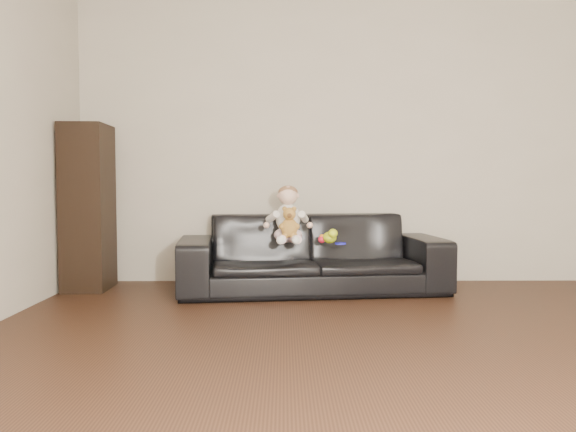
{
  "coord_description": "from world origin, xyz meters",
  "views": [
    {
      "loc": [
        -0.61,
        -2.49,
        0.91
      ],
      "look_at": [
        -0.58,
        2.14,
        0.65
      ],
      "focal_mm": 35.0,
      "sensor_mm": 36.0,
      "label": 1
    }
  ],
  "objects_px": {
    "teddy_bear": "(289,223)",
    "toy_green": "(330,237)",
    "toy_blue_disc": "(340,243)",
    "cabinet": "(88,207)",
    "toy_rattle": "(322,239)",
    "sofa": "(312,253)",
    "baby": "(288,217)"
  },
  "relations": [
    {
      "from": "teddy_bear",
      "to": "toy_green",
      "type": "relative_size",
      "value": 1.82
    },
    {
      "from": "toy_blue_disc",
      "to": "cabinet",
      "type": "bearing_deg",
      "value": 170.8
    },
    {
      "from": "toy_green",
      "to": "toy_rattle",
      "type": "distance_m",
      "value": 0.07
    },
    {
      "from": "sofa",
      "to": "cabinet",
      "type": "bearing_deg",
      "value": 170.93
    },
    {
      "from": "sofa",
      "to": "toy_rattle",
      "type": "bearing_deg",
      "value": -71.11
    },
    {
      "from": "baby",
      "to": "toy_blue_disc",
      "type": "bearing_deg",
      "value": -23.73
    },
    {
      "from": "baby",
      "to": "sofa",
      "type": "bearing_deg",
      "value": 23.81
    },
    {
      "from": "sofa",
      "to": "baby",
      "type": "xyz_separation_m",
      "value": [
        -0.2,
        -0.12,
        0.31
      ]
    },
    {
      "from": "cabinet",
      "to": "teddy_bear",
      "type": "distance_m",
      "value": 1.78
    },
    {
      "from": "baby",
      "to": "toy_rattle",
      "type": "bearing_deg",
      "value": -15.58
    },
    {
      "from": "sofa",
      "to": "toy_green",
      "type": "relative_size",
      "value": 16.17
    },
    {
      "from": "toy_rattle",
      "to": "toy_blue_disc",
      "type": "xyz_separation_m",
      "value": [
        0.14,
        -0.09,
        -0.02
      ]
    },
    {
      "from": "baby",
      "to": "toy_green",
      "type": "relative_size",
      "value": 3.44
    },
    {
      "from": "teddy_bear",
      "to": "toy_blue_disc",
      "type": "bearing_deg",
      "value": -5.21
    },
    {
      "from": "baby",
      "to": "teddy_bear",
      "type": "distance_m",
      "value": 0.15
    },
    {
      "from": "toy_green",
      "to": "toy_rattle",
      "type": "bearing_deg",
      "value": 166.62
    },
    {
      "from": "cabinet",
      "to": "toy_blue_disc",
      "type": "xyz_separation_m",
      "value": [
        2.15,
        -0.35,
        -0.28
      ]
    },
    {
      "from": "toy_rattle",
      "to": "toy_blue_disc",
      "type": "bearing_deg",
      "value": -30.55
    },
    {
      "from": "cabinet",
      "to": "toy_green",
      "type": "bearing_deg",
      "value": -9.59
    },
    {
      "from": "cabinet",
      "to": "toy_rattle",
      "type": "xyz_separation_m",
      "value": [
        2.0,
        -0.26,
        -0.25
      ]
    },
    {
      "from": "teddy_bear",
      "to": "toy_green",
      "type": "distance_m",
      "value": 0.36
    },
    {
      "from": "cabinet",
      "to": "teddy_bear",
      "type": "relative_size",
      "value": 5.69
    },
    {
      "from": "cabinet",
      "to": "toy_rattle",
      "type": "relative_size",
      "value": 22.82
    },
    {
      "from": "sofa",
      "to": "teddy_bear",
      "type": "relative_size",
      "value": 8.89
    },
    {
      "from": "teddy_bear",
      "to": "toy_rattle",
      "type": "bearing_deg",
      "value": 13.37
    },
    {
      "from": "sofa",
      "to": "toy_rattle",
      "type": "height_order",
      "value": "sofa"
    },
    {
      "from": "sofa",
      "to": "toy_rattle",
      "type": "distance_m",
      "value": 0.22
    },
    {
      "from": "cabinet",
      "to": "toy_green",
      "type": "distance_m",
      "value": 2.1
    },
    {
      "from": "sofa",
      "to": "toy_blue_disc",
      "type": "distance_m",
      "value": 0.35
    },
    {
      "from": "teddy_bear",
      "to": "toy_rattle",
      "type": "xyz_separation_m",
      "value": [
        0.27,
        0.1,
        -0.14
      ]
    },
    {
      "from": "cabinet",
      "to": "toy_rattle",
      "type": "bearing_deg",
      "value": -9.41
    },
    {
      "from": "teddy_bear",
      "to": "toy_green",
      "type": "height_order",
      "value": "teddy_bear"
    }
  ]
}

